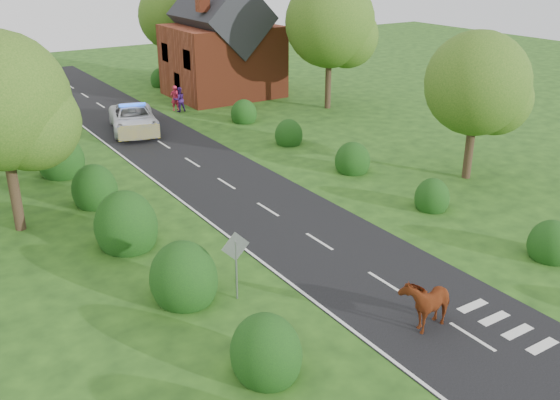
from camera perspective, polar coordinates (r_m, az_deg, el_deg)
ground at (r=22.99m, az=9.59°, el=-7.49°), size 120.00×120.00×0.00m
road at (r=34.43m, az=-7.31°, el=2.97°), size 6.00×70.00×0.02m
road_markings at (r=32.03m, az=-8.24°, el=1.45°), size 4.96×70.00×0.01m
hedgerow_left at (r=29.11m, az=-16.02°, el=0.14°), size 2.75×50.41×3.00m
hedgerow_right at (r=34.52m, az=5.37°, el=4.06°), size 2.10×45.78×2.10m
tree_left_a at (r=27.26m, az=-23.67°, el=7.80°), size 5.74×5.60×8.38m
tree_right_a at (r=32.95m, az=17.97°, el=9.76°), size 5.33×5.20×7.56m
tree_right_b at (r=46.23m, az=5.00°, el=15.56°), size 6.56×6.40×9.40m
tree_right_c at (r=57.47m, az=-9.43°, el=16.07°), size 6.15×6.00×8.58m
road_sign at (r=21.01m, az=-4.07°, el=-5.09°), size 1.06×0.08×2.53m
house at (r=50.75m, az=-5.33°, el=13.69°), size 8.00×7.40×9.17m
cow at (r=20.59m, az=13.20°, el=-9.28°), size 2.18×1.39×1.45m
police_van at (r=41.87m, az=-13.25°, el=7.24°), size 4.22×6.57×1.83m
pedestrian_red at (r=46.82m, az=-9.59°, el=9.18°), size 0.69×0.47×1.84m
pedestrian_purple at (r=46.37m, az=-9.19°, el=9.05°), size 0.89×0.70×1.79m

